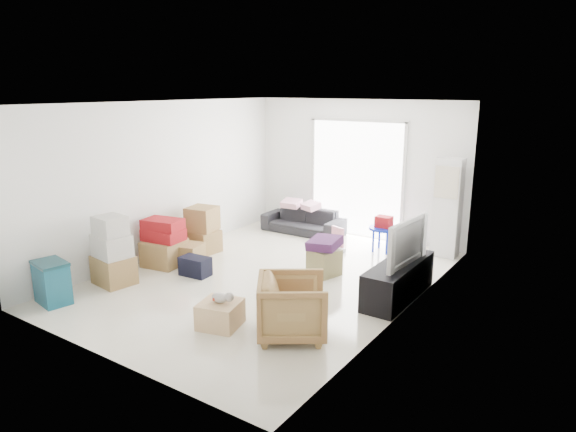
% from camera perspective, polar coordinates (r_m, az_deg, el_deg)
% --- Properties ---
extents(room_shell, '(4.98, 6.48, 3.18)m').
position_cam_1_polar(room_shell, '(7.78, -2.35, 2.46)').
color(room_shell, white).
rests_on(room_shell, ground).
extents(sliding_door, '(2.10, 0.04, 2.33)m').
position_cam_1_polar(sliding_door, '(10.30, 7.57, 4.64)').
color(sliding_door, white).
rests_on(sliding_door, room_shell).
extents(ac_tower, '(0.45, 0.30, 1.75)m').
position_cam_1_polar(ac_tower, '(9.37, 17.28, 0.87)').
color(ac_tower, silver).
rests_on(ac_tower, room_shell).
extents(tv_console, '(0.47, 1.58, 0.53)m').
position_cam_1_polar(tv_console, '(7.49, 12.17, -6.99)').
color(tv_console, black).
rests_on(tv_console, room_shell).
extents(television, '(0.72, 1.16, 0.15)m').
position_cam_1_polar(television, '(7.38, 12.30, -4.55)').
color(television, black).
rests_on(television, tv_console).
extents(sofa, '(1.71, 0.54, 0.66)m').
position_cam_1_polar(sofa, '(10.53, 1.70, -0.10)').
color(sofa, black).
rests_on(sofa, room_shell).
extents(pillow_left, '(0.37, 0.31, 0.11)m').
position_cam_1_polar(pillow_left, '(10.59, 0.38, 2.13)').
color(pillow_left, '#CD95A9').
rests_on(pillow_left, sofa).
extents(pillow_right, '(0.42, 0.38, 0.12)m').
position_cam_1_polar(pillow_right, '(10.37, 2.58, 1.88)').
color(pillow_right, '#CD95A9').
rests_on(pillow_right, sofa).
extents(armchair, '(1.07, 1.08, 0.82)m').
position_cam_1_polar(armchair, '(6.20, 0.51, -9.78)').
color(armchair, '#9E7F46').
rests_on(armchair, room_shell).
extents(storage_bins, '(0.58, 0.46, 0.60)m').
position_cam_1_polar(storage_bins, '(7.86, -24.76, -6.71)').
color(storage_bins, '#124E65').
rests_on(storage_bins, room_shell).
extents(box_stack_a, '(0.64, 0.56, 1.06)m').
position_cam_1_polar(box_stack_a, '(8.21, -18.91, -3.99)').
color(box_stack_a, olive).
rests_on(box_stack_a, room_shell).
extents(box_stack_b, '(0.70, 0.68, 0.80)m').
position_cam_1_polar(box_stack_b, '(8.85, -13.62, -3.02)').
color(box_stack_b, olive).
rests_on(box_stack_b, room_shell).
extents(box_stack_c, '(0.59, 0.56, 0.83)m').
position_cam_1_polar(box_stack_c, '(9.42, -9.47, -1.55)').
color(box_stack_c, olive).
rests_on(box_stack_c, room_shell).
extents(loose_box, '(0.50, 0.50, 0.35)m').
position_cam_1_polar(loose_box, '(8.87, -10.96, -4.16)').
color(loose_box, olive).
rests_on(loose_box, room_shell).
extents(duffel_bag, '(0.50, 0.32, 0.30)m').
position_cam_1_polar(duffel_bag, '(8.33, -10.27, -5.52)').
color(duffel_bag, black).
rests_on(duffel_bag, room_shell).
extents(ottoman, '(0.51, 0.51, 0.42)m').
position_cam_1_polar(ottoman, '(8.24, 4.04, -5.13)').
color(ottoman, '#979258').
rests_on(ottoman, room_shell).
extents(blanket, '(0.49, 0.49, 0.14)m').
position_cam_1_polar(blanket, '(8.15, 4.08, -3.28)').
color(blanket, '#491F4E').
rests_on(blanket, ottoman).
extents(kids_table, '(0.54, 0.54, 0.66)m').
position_cam_1_polar(kids_table, '(9.44, 10.57, -1.14)').
color(kids_table, '#091EAA').
rests_on(kids_table, room_shell).
extents(toy_walker, '(0.41, 0.39, 0.44)m').
position_cam_1_polar(toy_walker, '(9.43, 5.30, -3.20)').
color(toy_walker, silver).
rests_on(toy_walker, room_shell).
extents(wood_crate, '(0.59, 0.59, 0.32)m').
position_cam_1_polar(wood_crate, '(6.59, -7.54, -10.76)').
color(wood_crate, '#E2B582').
rests_on(wood_crate, room_shell).
extents(plush_bunny, '(0.31, 0.18, 0.15)m').
position_cam_1_polar(plush_bunny, '(6.48, -7.33, -8.96)').
color(plush_bunny, '#B2ADA8').
rests_on(plush_bunny, wood_crate).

